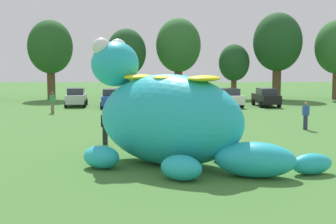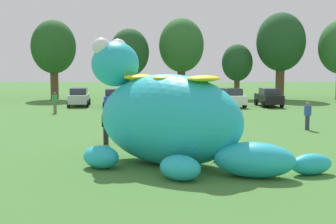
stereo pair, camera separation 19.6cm
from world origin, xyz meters
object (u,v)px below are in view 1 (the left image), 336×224
at_px(car_silver, 76,97).
at_px(spectator_near_inflatable, 105,127).
at_px(car_white, 228,98).
at_px(giant_inflatable_creature, 169,118).
at_px(car_green, 191,97).
at_px(spectator_by_cars, 52,103).
at_px(car_blue, 112,98).
at_px(spectator_mid_field, 306,116).
at_px(car_black, 266,97).
at_px(car_red, 151,97).

bearing_deg(car_silver, spectator_near_inflatable, -76.03).
bearing_deg(car_white, giant_inflatable_creature, -103.76).
xyz_separation_m(car_green, car_white, (3.35, -0.63, 0.00)).
bearing_deg(spectator_near_inflatable, spectator_by_cars, 112.30).
bearing_deg(car_blue, car_green, 9.94).
xyz_separation_m(car_blue, spectator_near_inflatable, (1.64, -19.03, -0.01)).
bearing_deg(spectator_mid_field, spectator_near_inflatable, -157.15).
bearing_deg(car_black, spectator_by_cars, -163.40).
height_order(car_silver, car_black, same).
distance_m(car_silver, car_blue, 3.79).
xyz_separation_m(car_green, car_black, (6.97, -0.24, 0.00)).
bearing_deg(giant_inflatable_creature, spectator_by_cars, 115.26).
distance_m(giant_inflatable_creature, car_black, 26.56).
bearing_deg(car_green, spectator_near_inflatable, -105.70).
bearing_deg(car_black, car_white, -173.84).
distance_m(spectator_near_inflatable, spectator_mid_field, 12.61).
bearing_deg(car_green, spectator_by_cars, -153.56).
xyz_separation_m(car_green, spectator_near_inflatable, (-5.71, -20.32, -0.01)).
bearing_deg(spectator_mid_field, car_red, 122.30).
bearing_deg(car_black, spectator_mid_field, -94.02).
distance_m(giant_inflatable_creature, car_red, 24.98).
relative_size(car_black, spectator_near_inflatable, 2.46).
bearing_deg(car_green, car_red, -179.06).
bearing_deg(spectator_by_cars, spectator_mid_field, -28.70).
height_order(car_green, car_black, same).
xyz_separation_m(car_black, spectator_near_inflatable, (-12.69, -20.08, -0.01)).
bearing_deg(car_silver, car_green, -1.27).
distance_m(spectator_mid_field, spectator_by_cars, 20.04).
distance_m(car_green, spectator_near_inflatable, 21.11).
bearing_deg(spectator_near_inflatable, car_silver, 103.97).
xyz_separation_m(car_blue, spectator_mid_field, (13.26, -14.13, -0.01)).
bearing_deg(spectator_near_inflatable, car_red, 84.62).
bearing_deg(spectator_mid_field, giant_inflatable_creature, -131.67).
xyz_separation_m(car_silver, car_white, (14.18, -0.87, 0.00)).
bearing_deg(spectator_mid_field, car_white, 99.79).
xyz_separation_m(car_blue, car_green, (7.36, 1.29, 0.00)).
bearing_deg(spectator_by_cars, car_white, 18.99).
bearing_deg(spectator_by_cars, car_red, 36.13).
bearing_deg(car_red, car_green, 0.94).
height_order(car_red, car_black, same).
height_order(spectator_mid_field, spectator_by_cars, same).
xyz_separation_m(giant_inflatable_creature, spectator_near_inflatable, (-3.10, 4.67, -1.02)).
bearing_deg(car_white, car_blue, -176.50).
height_order(giant_inflatable_creature, car_green, giant_inflatable_creature).
distance_m(car_red, car_black, 10.78).
bearing_deg(car_red, giant_inflatable_creature, -87.26).
relative_size(car_silver, car_red, 1.01).
bearing_deg(giant_inflatable_creature, spectator_mid_field, 48.33).
distance_m(giant_inflatable_creature, car_silver, 26.56).
bearing_deg(giant_inflatable_creature, car_white, 76.24).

